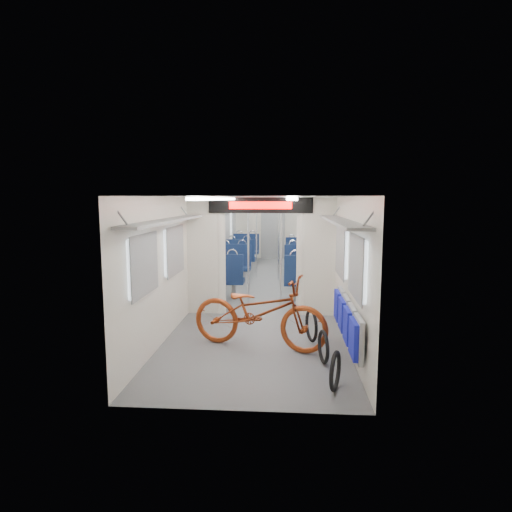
# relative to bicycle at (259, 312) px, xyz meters

# --- Properties ---
(carriage) EXTENTS (12.00, 12.02, 2.31)m
(carriage) POSITION_rel_bicycle_xyz_m (-0.09, 3.73, 0.94)
(carriage) COLOR #515456
(carriage) RESTS_ON ground
(bicycle) EXTENTS (2.26, 1.29, 1.12)m
(bicycle) POSITION_rel_bicycle_xyz_m (0.00, 0.00, 0.00)
(bicycle) COLOR #943815
(bicycle) RESTS_ON ground
(flip_bench) EXTENTS (0.12, 2.12, 0.53)m
(flip_bench) POSITION_rel_bicycle_xyz_m (1.26, -0.41, 0.02)
(flip_bench) COLOR gray
(flip_bench) RESTS_ON carriage
(bike_hoop_a) EXTENTS (0.20, 0.48, 0.49)m
(bike_hoop_a) POSITION_rel_bicycle_xyz_m (1.00, -1.43, -0.34)
(bike_hoop_a) COLOR black
(bike_hoop_a) RESTS_ON ground
(bike_hoop_b) EXTENTS (0.13, 0.48, 0.48)m
(bike_hoop_b) POSITION_rel_bicycle_xyz_m (0.93, -0.58, -0.35)
(bike_hoop_b) COLOR black
(bike_hoop_b) RESTS_ON ground
(bike_hoop_c) EXTENTS (0.18, 0.53, 0.54)m
(bike_hoop_c) POSITION_rel_bicycle_xyz_m (0.82, 0.33, -0.32)
(bike_hoop_c) COLOR black
(bike_hoop_c) RESTS_ON ground
(seat_bay_near_left) EXTENTS (0.95, 2.28, 1.16)m
(seat_bay_near_left) POSITION_rel_bicycle_xyz_m (-1.03, 4.17, 0.01)
(seat_bay_near_left) COLOR #0E1C3F
(seat_bay_near_left) RESTS_ON ground
(seat_bay_near_right) EXTENTS (0.95, 2.28, 1.16)m
(seat_bay_near_right) POSITION_rel_bicycle_xyz_m (0.84, 4.11, 0.01)
(seat_bay_near_right) COLOR #0E1C3F
(seat_bay_near_right) RESTS_ON ground
(seat_bay_far_left) EXTENTS (0.95, 2.27, 1.16)m
(seat_bay_far_left) POSITION_rel_bicycle_xyz_m (-1.03, 7.76, 0.01)
(seat_bay_far_left) COLOR #0E1C3F
(seat_bay_far_left) RESTS_ON ground
(seat_bay_far_right) EXTENTS (0.90, 2.02, 1.08)m
(seat_bay_far_right) POSITION_rel_bicycle_xyz_m (0.84, 7.28, -0.03)
(seat_bay_far_right) COLOR #0E1C3F
(seat_bay_far_right) RESTS_ON ground
(stanchion_near_left) EXTENTS (0.04, 0.04, 2.30)m
(stanchion_near_left) POSITION_rel_bicycle_xyz_m (-0.39, 2.65, 0.59)
(stanchion_near_left) COLOR silver
(stanchion_near_left) RESTS_ON ground
(stanchion_near_right) EXTENTS (0.04, 0.04, 2.30)m
(stanchion_near_right) POSITION_rel_bicycle_xyz_m (0.30, 2.35, 0.59)
(stanchion_near_right) COLOR silver
(stanchion_near_right) RESTS_ON ground
(stanchion_far_left) EXTENTS (0.04, 0.04, 2.30)m
(stanchion_far_left) POSITION_rel_bicycle_xyz_m (-0.44, 5.92, 0.59)
(stanchion_far_left) COLOR silver
(stanchion_far_left) RESTS_ON ground
(stanchion_far_right) EXTENTS (0.05, 0.05, 2.30)m
(stanchion_far_right) POSITION_rel_bicycle_xyz_m (0.20, 5.64, 0.59)
(stanchion_far_right) COLOR silver
(stanchion_far_right) RESTS_ON ground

